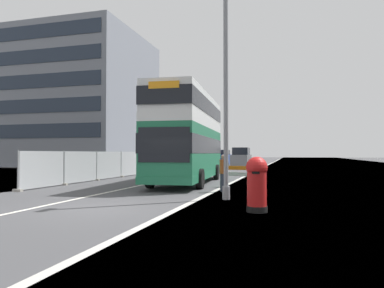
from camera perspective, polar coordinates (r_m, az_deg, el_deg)
ground at (r=11.78m, az=-11.86°, el=-10.25°), size 140.00×280.00×0.10m
double_decker_bus at (r=21.16m, az=-0.59°, el=1.20°), size 3.44×11.01×5.14m
lamppost_foreground at (r=13.92m, az=5.39°, el=8.30°), size 0.29×0.70×8.70m
red_pillar_postbox at (r=10.98m, az=10.23°, el=-5.89°), size 0.65×0.65×1.65m
roadworks_barrier at (r=18.61m, az=7.29°, el=-4.78°), size 1.53×0.76×1.10m
construction_site_fence at (r=26.74m, az=-11.22°, el=-3.23°), size 0.44×20.60×1.91m
car_oncoming_near at (r=40.62m, az=7.81°, el=-2.35°), size 2.04×4.32×2.37m
car_receding_mid at (r=50.59m, az=4.87°, el=-2.24°), size 2.10×4.26×2.20m
bare_tree_far_verge_near at (r=44.27m, az=-14.27°, el=-0.84°), size 2.39×2.25×4.59m
bare_tree_far_verge_mid at (r=58.58m, az=-2.80°, el=-1.22°), size 2.10×2.48×4.06m
pedestrian_at_kerb at (r=16.44m, az=4.99°, el=-4.62°), size 0.34×0.34×1.69m
backdrop_office_block at (r=56.40m, az=-19.28°, el=6.27°), size 22.58×17.30×18.48m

